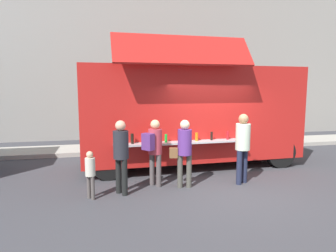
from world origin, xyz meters
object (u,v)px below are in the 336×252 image
at_px(food_truck_main, 191,113).
at_px(child_near_queue, 90,171).
at_px(trash_bin, 255,134).
at_px(customer_front_ordering, 184,148).
at_px(customer_extra_browsing, 243,142).
at_px(customer_rear_waiting, 121,151).
at_px(customer_mid_with_backpack, 154,146).

xyz_separation_m(food_truck_main, child_near_queue, (-2.94, -2.33, -1.01)).
distance_m(trash_bin, customer_front_ordering, 6.12).
xyz_separation_m(trash_bin, child_near_queue, (-6.45, -4.65, 0.14)).
height_order(food_truck_main, trash_bin, food_truck_main).
xyz_separation_m(food_truck_main, trash_bin, (3.50, 2.32, -1.15)).
relative_size(trash_bin, customer_extra_browsing, 0.56).
bearing_deg(food_truck_main, trash_bin, 31.91).
bearing_deg(customer_rear_waiting, trash_bin, 3.79).
relative_size(food_truck_main, customer_rear_waiting, 3.89).
xyz_separation_m(trash_bin, customer_extra_browsing, (-2.76, -4.37, 0.56)).
bearing_deg(customer_extra_browsing, customer_front_ordering, 60.51).
distance_m(customer_extra_browsing, child_near_queue, 3.73).
bearing_deg(trash_bin, customer_front_ordering, -134.41).
relative_size(trash_bin, customer_mid_with_backpack, 0.60).
bearing_deg(trash_bin, customer_rear_waiting, -142.11).
height_order(customer_front_ordering, customer_rear_waiting, customer_rear_waiting).
relative_size(food_truck_main, child_near_queue, 6.20).
xyz_separation_m(customer_front_ordering, child_near_queue, (-2.18, -0.29, -0.35)).
distance_m(customer_mid_with_backpack, child_near_queue, 1.63).
distance_m(customer_front_ordering, customer_extra_browsing, 1.52).
bearing_deg(customer_rear_waiting, customer_extra_browsing, -31.79).
distance_m(customer_rear_waiting, child_near_queue, 0.79).
bearing_deg(food_truck_main, customer_rear_waiting, -137.83).
height_order(food_truck_main, customer_extra_browsing, food_truck_main).
bearing_deg(customer_extra_browsing, child_near_queue, 65.29).
height_order(trash_bin, customer_mid_with_backpack, customer_mid_with_backpack).
height_order(food_truck_main, customer_front_ordering, food_truck_main).
xyz_separation_m(customer_rear_waiting, customer_extra_browsing, (3.02, 0.12, 0.05)).
distance_m(trash_bin, child_near_queue, 7.95).
height_order(trash_bin, child_near_queue, child_near_queue).
relative_size(customer_front_ordering, customer_rear_waiting, 0.98).
xyz_separation_m(customer_extra_browsing, child_near_queue, (-3.69, -0.28, -0.42)).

